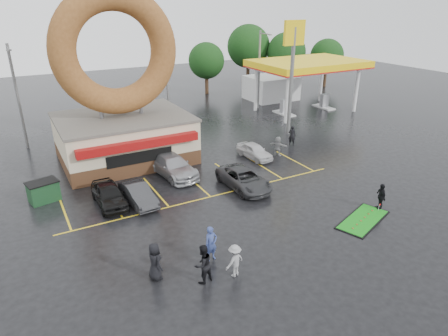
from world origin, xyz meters
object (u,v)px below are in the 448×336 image
streetlight_right (260,68)px  streetlight_left (17,95)px  donut_shop (121,106)px  putting_green (363,220)px  dumpster (44,192)px  streetlight_mid (167,78)px  person_blue (211,244)px  car_grey (244,179)px  gas_station (291,76)px  car_white (254,151)px  shell_sign (293,57)px  car_dgrey (138,194)px  person_cameraman (381,196)px  car_black (109,194)px  car_silver (173,166)px

streetlight_right → streetlight_left: bearing=-175.6°
donut_shop → streetlight_left: (-7.00, 6.95, 0.32)m
donut_shop → putting_green: donut_shop is taller
streetlight_left → dumpster: size_ratio=5.00×
streetlight_mid → person_blue: size_ratio=4.78×
streetlight_right → car_grey: size_ratio=1.85×
gas_station → car_white: size_ratio=3.74×
gas_station → streetlight_left: bearing=-178.0°
streetlight_right → putting_green: 27.77m
shell_sign → putting_green: bearing=-111.9°
streetlight_right → putting_green: size_ratio=2.03×
donut_shop → streetlight_right: size_ratio=1.50×
car_dgrey → person_cameraman: 15.47m
car_black → car_grey: size_ratio=0.87×
gas_station → dumpster: gas_station is taller
gas_station → car_grey: (-17.32, -17.41, -3.02)m
car_white → car_dgrey: bearing=-169.3°
car_black → shell_sign: bearing=18.1°
streetlight_left → car_black: (3.77, -14.34, -4.06)m
streetlight_mid → car_dgrey: size_ratio=2.29×
car_silver → person_blue: size_ratio=2.81×
shell_sign → streetlight_right: size_ratio=1.18×
streetlight_right → shell_sign: bearing=-106.8°
gas_station → car_dgrey: 29.48m
car_grey → car_dgrey: bearing=168.3°
car_dgrey → car_silver: (3.67, 3.12, 0.12)m
car_white → car_grey: bearing=-135.4°
putting_green → dumpster: bearing=144.1°
shell_sign → car_black: shell_sign is taller
car_black → person_cameraman: (14.85, -8.82, 0.15)m
gas_station → putting_green: size_ratio=3.07×
car_grey → person_cameraman: size_ratio=2.79×
streetlight_left → dumpster: streetlight_left is taller
car_silver → person_blue: person_blue is taller
streetlight_right → person_blue: 31.56m
person_blue → dumpster: size_ratio=1.05×
donut_shop → streetlight_left: bearing=135.2°
shell_sign → car_grey: shell_sign is taller
car_white → person_cameraman: bearing=-84.3°
dumpster → car_dgrey: bearing=-44.5°
gas_station → car_silver: bearing=-148.2°
donut_shop → dumpster: donut_shop is taller
streetlight_right → car_silver: bearing=-140.5°
shell_sign → dumpster: bearing=-170.5°
gas_station → dumpster: (-29.87, -12.77, -3.05)m
shell_sign → streetlight_mid: (-9.00, 8.92, -2.60)m
gas_station → dumpster: 32.62m
car_black → car_white: car_black is taller
gas_station → car_silver: (-20.86, -12.94, -2.93)m
person_blue → person_cameraman: 11.80m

